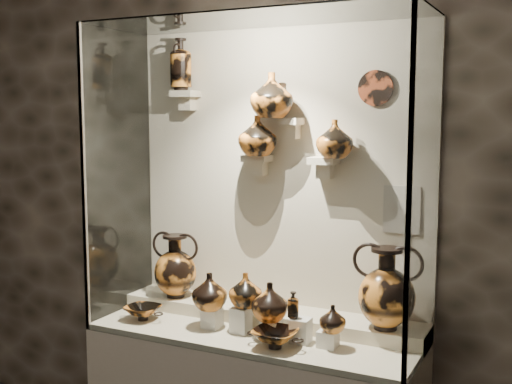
% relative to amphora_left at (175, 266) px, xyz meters
% --- Properties ---
extents(wall_back, '(5.00, 0.02, 3.20)m').
position_rel_amphora_left_xyz_m(wall_back, '(0.57, 0.18, 0.52)').
color(wall_back, '#2D251C').
rests_on(wall_back, ground).
extents(front_tier, '(1.68, 0.58, 0.03)m').
position_rel_amphora_left_xyz_m(front_tier, '(0.57, -0.14, -0.27)').
color(front_tier, beige).
rests_on(front_tier, plinth).
extents(rear_tier, '(1.70, 0.25, 0.10)m').
position_rel_amphora_left_xyz_m(rear_tier, '(0.57, 0.03, -0.23)').
color(rear_tier, beige).
rests_on(rear_tier, plinth).
extents(back_panel, '(1.70, 0.03, 1.60)m').
position_rel_amphora_left_xyz_m(back_panel, '(0.57, 0.17, 0.52)').
color(back_panel, beige).
rests_on(back_panel, plinth).
extents(glass_front, '(1.70, 0.01, 1.60)m').
position_rel_amphora_left_xyz_m(glass_front, '(0.57, -0.44, 0.52)').
color(glass_front, white).
rests_on(glass_front, plinth).
extents(glass_left, '(0.01, 0.60, 1.60)m').
position_rel_amphora_left_xyz_m(glass_left, '(-0.28, -0.14, 0.52)').
color(glass_left, white).
rests_on(glass_left, plinth).
extents(glass_right, '(0.01, 0.60, 1.60)m').
position_rel_amphora_left_xyz_m(glass_right, '(1.42, -0.14, 0.52)').
color(glass_right, white).
rests_on(glass_right, plinth).
extents(glass_top, '(1.70, 0.60, 0.01)m').
position_rel_amphora_left_xyz_m(glass_top, '(0.57, -0.14, 1.32)').
color(glass_top, white).
rests_on(glass_top, back_panel).
extents(frame_post_left, '(0.02, 0.02, 1.60)m').
position_rel_amphora_left_xyz_m(frame_post_left, '(-0.27, -0.43, 0.52)').
color(frame_post_left, gray).
rests_on(frame_post_left, plinth).
extents(frame_post_right, '(0.02, 0.02, 1.60)m').
position_rel_amphora_left_xyz_m(frame_post_right, '(1.41, -0.43, 0.52)').
color(frame_post_right, gray).
rests_on(frame_post_right, plinth).
extents(pedestal_a, '(0.09, 0.09, 0.10)m').
position_rel_amphora_left_xyz_m(pedestal_a, '(0.35, -0.19, -0.20)').
color(pedestal_a, silver).
rests_on(pedestal_a, front_tier).
extents(pedestal_b, '(0.09, 0.09, 0.13)m').
position_rel_amphora_left_xyz_m(pedestal_b, '(0.52, -0.19, -0.19)').
color(pedestal_b, silver).
rests_on(pedestal_b, front_tier).
extents(pedestal_c, '(0.09, 0.09, 0.09)m').
position_rel_amphora_left_xyz_m(pedestal_c, '(0.69, -0.19, -0.21)').
color(pedestal_c, silver).
rests_on(pedestal_c, front_tier).
extents(pedestal_d, '(0.09, 0.09, 0.12)m').
position_rel_amphora_left_xyz_m(pedestal_d, '(0.85, -0.19, -0.19)').
color(pedestal_d, silver).
rests_on(pedestal_d, front_tier).
extents(pedestal_e, '(0.09, 0.09, 0.08)m').
position_rel_amphora_left_xyz_m(pedestal_e, '(0.99, -0.19, -0.21)').
color(pedestal_e, silver).
rests_on(pedestal_e, front_tier).
extents(bracket_ul, '(0.14, 0.12, 0.04)m').
position_rel_amphora_left_xyz_m(bracket_ul, '(0.02, 0.10, 0.97)').
color(bracket_ul, beige).
rests_on(bracket_ul, back_panel).
extents(bracket_ca, '(0.14, 0.12, 0.04)m').
position_rel_amphora_left_xyz_m(bracket_ca, '(0.47, 0.10, 0.62)').
color(bracket_ca, beige).
rests_on(bracket_ca, back_panel).
extents(bracket_cb, '(0.10, 0.12, 0.04)m').
position_rel_amphora_left_xyz_m(bracket_cb, '(0.67, 0.10, 0.82)').
color(bracket_cb, beige).
rests_on(bracket_cb, back_panel).
extents(bracket_cc, '(0.14, 0.12, 0.04)m').
position_rel_amphora_left_xyz_m(bracket_cc, '(0.85, 0.10, 0.62)').
color(bracket_cc, beige).
rests_on(bracket_cc, back_panel).
extents(amphora_left, '(0.34, 0.34, 0.36)m').
position_rel_amphora_left_xyz_m(amphora_left, '(0.00, 0.00, 0.00)').
color(amphora_left, orange).
rests_on(amphora_left, rear_tier).
extents(amphora_right, '(0.39, 0.39, 0.41)m').
position_rel_amphora_left_xyz_m(amphora_right, '(1.22, -0.01, 0.02)').
color(amphora_right, orange).
rests_on(amphora_right, rear_tier).
extents(jug_a, '(0.24, 0.24, 0.19)m').
position_rel_amphora_left_xyz_m(jug_a, '(0.35, -0.21, -0.05)').
color(jug_a, orange).
rests_on(jug_a, pedestal_a).
extents(jug_b, '(0.19, 0.19, 0.18)m').
position_rel_amphora_left_xyz_m(jug_b, '(0.54, -0.18, -0.03)').
color(jug_b, '#B76420').
rests_on(jug_b, pedestal_b).
extents(jug_c, '(0.23, 0.23, 0.19)m').
position_rel_amphora_left_xyz_m(jug_c, '(0.69, -0.21, -0.06)').
color(jug_c, orange).
rests_on(jug_c, pedestal_c).
extents(jug_e, '(0.15, 0.15, 0.13)m').
position_rel_amphora_left_xyz_m(jug_e, '(1.02, -0.20, -0.10)').
color(jug_e, orange).
rests_on(jug_e, pedestal_e).
extents(lekythos_small, '(0.09, 0.09, 0.15)m').
position_rel_amphora_left_xyz_m(lekythos_small, '(0.82, -0.21, -0.06)').
color(lekythos_small, '#B76420').
rests_on(lekythos_small, pedestal_d).
extents(kylix_left, '(0.30, 0.28, 0.10)m').
position_rel_amphora_left_xyz_m(kylix_left, '(-0.04, -0.25, -0.20)').
color(kylix_left, '#B76420').
rests_on(kylix_left, front_tier).
extents(kylix_right, '(0.29, 0.25, 0.11)m').
position_rel_amphora_left_xyz_m(kylix_right, '(0.77, -0.32, -0.20)').
color(kylix_right, orange).
rests_on(kylix_right, front_tier).
extents(lekythos_tall, '(0.17, 0.17, 0.33)m').
position_rel_amphora_left_xyz_m(lekythos_tall, '(0.00, 0.08, 1.15)').
color(lekythos_tall, orange).
rests_on(lekythos_tall, bracket_ul).
extents(ovoid_vase_a, '(0.26, 0.26, 0.21)m').
position_rel_amphora_left_xyz_m(ovoid_vase_a, '(0.50, 0.05, 0.74)').
color(ovoid_vase_a, '#B76420').
rests_on(ovoid_vase_a, bracket_ca).
extents(ovoid_vase_b, '(0.23, 0.23, 0.23)m').
position_rel_amphora_left_xyz_m(ovoid_vase_b, '(0.58, 0.04, 0.95)').
color(ovoid_vase_b, '#B76420').
rests_on(ovoid_vase_b, bracket_cb).
extents(ovoid_vase_c, '(0.23, 0.23, 0.19)m').
position_rel_amphora_left_xyz_m(ovoid_vase_c, '(0.92, 0.05, 0.73)').
color(ovoid_vase_c, '#B76420').
rests_on(ovoid_vase_c, bracket_cc).
extents(wall_plate, '(0.18, 0.02, 0.18)m').
position_rel_amphora_left_xyz_m(wall_plate, '(1.10, 0.15, 0.98)').
color(wall_plate, '#9C3E1E').
rests_on(wall_plate, back_panel).
extents(info_placard, '(0.18, 0.01, 0.24)m').
position_rel_amphora_left_xyz_m(info_placard, '(1.24, 0.15, 0.38)').
color(info_placard, beige).
rests_on(info_placard, back_panel).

